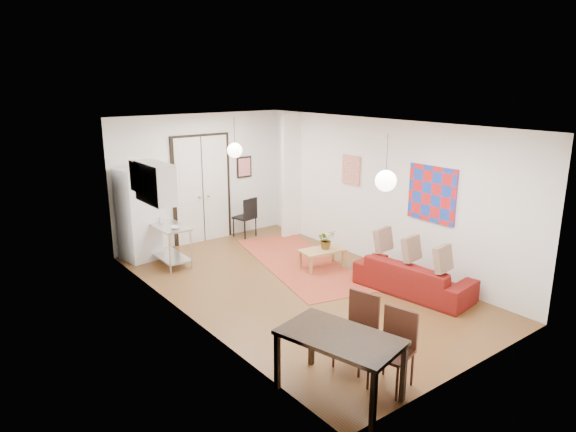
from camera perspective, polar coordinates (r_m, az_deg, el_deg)
floor at (r=9.36m, az=0.94°, el=-7.81°), size 7.00×7.00×0.00m
ceiling at (r=8.66m, az=1.02°, el=10.17°), size 4.20×7.00×0.02m
wall_back at (r=11.78m, az=-9.67°, el=4.12°), size 4.20×0.02×2.90m
wall_front at (r=6.64m, az=20.14°, el=-5.09°), size 4.20×0.02×2.90m
wall_left at (r=7.82m, az=-11.20°, el=-1.47°), size 0.02×7.00×2.90m
wall_right at (r=10.30m, az=10.19°, el=2.55°), size 0.02×7.00×2.90m
double_doors at (r=11.79m, az=-9.51°, el=2.89°), size 1.44×0.06×2.50m
stub_partition at (r=11.98m, az=0.35°, el=4.51°), size 0.50×0.10×2.90m
wall_cabinet at (r=9.11m, az=-14.55°, el=3.59°), size 0.35×1.00×0.70m
painting_popart at (r=9.46m, az=15.71°, el=2.36°), size 0.05×1.00×1.00m
painting_abstract at (r=10.76m, az=7.05°, el=5.10°), size 0.05×0.50×0.60m
poster_back at (r=12.30m, az=-4.88°, el=5.44°), size 0.40×0.03×0.50m
print_left at (r=9.51m, az=-16.59°, el=4.21°), size 0.03×0.44×0.54m
pendant_back at (r=10.36m, az=-5.93°, el=7.28°), size 0.30×0.30×0.80m
pendant_front at (r=7.30m, az=10.81°, el=3.87°), size 0.30×0.30×0.80m
kilim_rug at (r=10.51m, az=1.28°, el=-5.18°), size 2.32×4.07×0.01m
sofa at (r=9.25m, az=13.76°, el=-6.56°), size 1.08×2.14×0.60m
coffee_table at (r=10.15m, az=3.80°, el=-4.00°), size 0.92×0.59×0.38m
potted_plant at (r=10.13m, az=4.25°, el=-2.61°), size 0.37×0.33×0.37m
kitchen_counter at (r=10.55m, az=-12.99°, el=-2.59°), size 0.55×1.07×0.81m
bowl at (r=10.20m, az=-12.40°, el=-1.25°), size 0.20×0.20×0.05m
soap_bottle at (r=10.65m, az=-13.92°, el=-0.31°), size 0.08×0.08×0.17m
fridge at (r=10.92m, az=-16.30°, el=0.19°), size 0.76×0.76×1.91m
dining_table at (r=6.12m, az=5.77°, el=-13.77°), size 1.12×1.55×0.77m
dining_chair_near at (r=6.83m, az=6.90°, el=-11.82°), size 0.55×0.70×0.96m
dining_chair_far at (r=6.46m, az=10.79°, el=-13.65°), size 0.55×0.70×0.96m
black_side_chair at (r=12.20m, az=-5.10°, el=0.34°), size 0.52×0.53×0.95m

